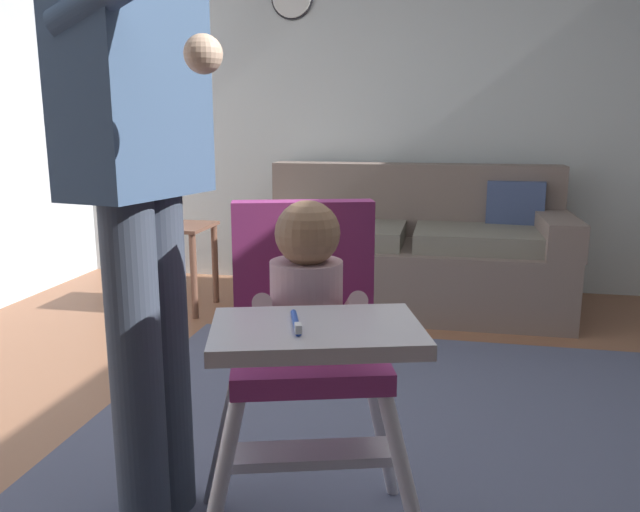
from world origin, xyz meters
The scene contains 8 objects.
ground centered at (0.00, 0.00, -0.05)m, with size 6.29×6.57×0.10m, color #8F5D41.
wall_far centered at (0.00, 2.52, 1.37)m, with size 5.49×0.06×2.75m, color silver.
area_rug centered at (0.15, -0.15, 0.00)m, with size 2.27×3.00×0.01m, color slate.
couch centered at (0.11, 2.00, 0.33)m, with size 1.87×0.86×0.86m.
high_chair centered at (0.00, -0.44, 0.65)m, with size 0.74×0.83×0.95m.
adult_standing centered at (-0.46, -0.34, 0.99)m, with size 0.51×0.57×1.74m.
side_table centered at (-1.27, 1.62, 0.38)m, with size 0.40×0.40×0.52m.
sippy_cup centered at (-1.28, 1.62, 0.57)m, with size 0.07×0.07×0.10m, color #284CB7.
Camera 1 is at (0.31, -1.83, 1.11)m, focal length 35.11 mm.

